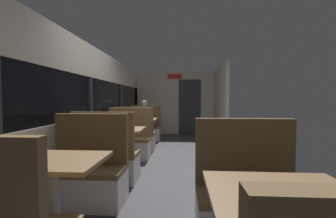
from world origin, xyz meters
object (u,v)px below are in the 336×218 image
object	(u,v)px
dining_table_near_window	(53,170)
bench_mid_window_facing_end	(107,161)
bench_mid_window_facing_entry	(128,143)
bench_far_window_facing_end	(135,137)
dining_table_front_aisle	(284,208)
coffee_cup_primary	(148,117)
bench_near_window_facing_entry	(87,177)
bench_front_aisle_facing_entry	(248,204)
coffee_cup_secondary	(289,195)
seated_passenger	(144,123)
dining_table_far_window	(141,122)
dining_table_mid_window	(119,134)
bench_far_window_facing_entry	(145,130)

from	to	relation	value
dining_table_near_window	bench_mid_window_facing_end	bearing A→B (deg)	90.00
bench_mid_window_facing_entry	bench_far_window_facing_end	distance (m)	0.72
dining_table_front_aisle	bench_far_window_facing_end	bearing A→B (deg)	113.36
dining_table_near_window	dining_table_front_aisle	bearing A→B (deg)	-18.53
dining_table_near_window	coffee_cup_primary	xyz separation A→B (m)	(0.17, 4.41, 0.15)
dining_table_near_window	bench_near_window_facing_entry	size ratio (longest dim) A/B	0.82
bench_front_aisle_facing_entry	dining_table_front_aisle	bearing A→B (deg)	-90.00
bench_near_window_facing_entry	coffee_cup_secondary	size ratio (longest dim) A/B	12.22
bench_near_window_facing_entry	bench_mid_window_facing_end	size ratio (longest dim) A/B	1.00
bench_near_window_facing_entry	bench_front_aisle_facing_entry	bearing A→B (deg)	-18.53
bench_front_aisle_facing_entry	seated_passenger	xyz separation A→B (m)	(-1.79, 4.77, 0.21)
bench_mid_window_facing_entry	dining_table_front_aisle	bearing A→B (deg)	-62.38
bench_near_window_facing_entry	coffee_cup_primary	distance (m)	3.74
bench_mid_window_facing_entry	dining_table_far_window	size ratio (longest dim) A/B	1.22
bench_mid_window_facing_entry	dining_table_front_aisle	distance (m)	3.87
dining_table_mid_window	dining_table_far_window	xyz separation A→B (m)	(0.00, 2.12, 0.00)
dining_table_near_window	dining_table_far_window	distance (m)	4.24
bench_mid_window_facing_end	coffee_cup_primary	size ratio (longest dim) A/B	12.22
bench_mid_window_facing_end	coffee_cup_primary	world-z (taller)	bench_mid_window_facing_end
dining_table_near_window	bench_mid_window_facing_end	size ratio (longest dim) A/B	0.82
seated_passenger	coffee_cup_secondary	distance (m)	5.90
coffee_cup_secondary	dining_table_mid_window	bearing A→B (deg)	121.19
dining_table_front_aisle	dining_table_mid_window	bearing A→B (deg)	123.33
coffee_cup_secondary	bench_front_aisle_facing_entry	bearing A→B (deg)	86.97
bench_far_window_facing_end	bench_mid_window_facing_entry	bearing A→B (deg)	-90.00
bench_mid_window_facing_entry	bench_far_window_facing_end	world-z (taller)	same
dining_table_near_window	coffee_cup_secondary	xyz separation A→B (m)	(1.74, -0.76, 0.15)
bench_mid_window_facing_entry	bench_front_aisle_facing_entry	size ratio (longest dim) A/B	1.00
bench_far_window_facing_end	seated_passenger	distance (m)	1.34
dining_table_far_window	bench_near_window_facing_entry	bearing A→B (deg)	-90.00
bench_front_aisle_facing_entry	dining_table_far_window	bearing A→B (deg)	113.36
dining_table_far_window	coffee_cup_secondary	world-z (taller)	coffee_cup_secondary
bench_mid_window_facing_entry	coffee_cup_primary	world-z (taller)	bench_mid_window_facing_entry
dining_table_far_window	bench_far_window_facing_entry	world-z (taller)	bench_far_window_facing_entry
seated_passenger	dining_table_far_window	bearing A→B (deg)	-90.00
bench_far_window_facing_end	dining_table_front_aisle	world-z (taller)	bench_far_window_facing_end
bench_near_window_facing_entry	bench_far_window_facing_end	world-z (taller)	same
bench_mid_window_facing_end	bench_far_window_facing_entry	distance (m)	3.52
bench_far_window_facing_entry	seated_passenger	bearing A→B (deg)	-90.00
dining_table_near_window	coffee_cup_secondary	world-z (taller)	coffee_cup_secondary
bench_far_window_facing_entry	bench_front_aisle_facing_entry	bearing A→B (deg)	-69.72
bench_near_window_facing_entry	dining_table_near_window	bearing A→B (deg)	-90.00
seated_passenger	coffee_cup_secondary	bearing A→B (deg)	-72.79
bench_mid_window_facing_end	dining_table_far_window	size ratio (longest dim) A/B	1.22
seated_passenger	coffee_cup_primary	xyz separation A→B (m)	(0.17, -0.46, 0.25)
dining_table_front_aisle	dining_table_far_window	bearing A→B (deg)	110.28
bench_mid_window_facing_end	dining_table_far_window	bearing A→B (deg)	90.00
seated_passenger	dining_table_near_window	bearing A→B (deg)	-90.00
bench_near_window_facing_entry	coffee_cup_secondary	distance (m)	2.32
bench_far_window_facing_end	coffee_cup_primary	xyz separation A→B (m)	(0.17, 0.86, 0.46)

